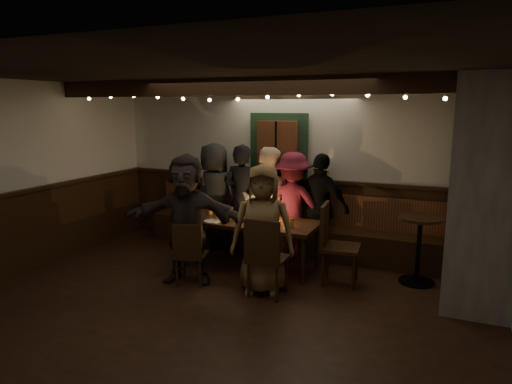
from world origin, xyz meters
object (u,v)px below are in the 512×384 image
at_px(person_c, 267,201).
at_px(person_d, 293,205).
at_px(high_top, 419,241).
at_px(person_f, 187,219).
at_px(person_b, 243,198).
at_px(dining_table, 250,224).
at_px(chair_end, 333,239).
at_px(chair_near_right, 265,253).
at_px(person_a, 214,195).
at_px(person_e, 321,207).
at_px(chair_near_left, 189,251).
at_px(person_g, 263,229).

xyz_separation_m(person_c, person_d, (0.41, 0.03, -0.03)).
relative_size(high_top, person_f, 0.53).
xyz_separation_m(high_top, person_b, (-2.64, 0.31, 0.29)).
distance_m(person_b, person_f, 1.44).
relative_size(dining_table, chair_end, 1.83).
height_order(person_c, person_f, person_f).
bearing_deg(chair_near_right, person_d, 97.45).
distance_m(person_a, person_c, 0.91).
relative_size(dining_table, person_b, 1.13).
xyz_separation_m(dining_table, chair_near_right, (0.59, -0.89, -0.08)).
distance_m(chair_end, person_e, 1.00).
distance_m(dining_table, high_top, 2.25).
distance_m(person_a, person_b, 0.52).
bearing_deg(person_a, chair_near_left, 107.97).
height_order(chair_end, person_g, person_g).
relative_size(person_c, person_g, 1.04).
bearing_deg(person_g, person_b, 107.59).
relative_size(person_b, person_c, 1.02).
bearing_deg(chair_near_left, person_d, 63.90).
bearing_deg(chair_near_right, person_e, 82.73).
bearing_deg(person_g, person_e, 62.33).
xyz_separation_m(dining_table, person_f, (-0.53, -0.80, 0.21)).
relative_size(chair_near_right, person_b, 0.58).
bearing_deg(person_g, high_top, 15.28).
xyz_separation_m(person_b, person_g, (0.91, -1.36, -0.05)).
relative_size(dining_table, chair_near_left, 2.31).
bearing_deg(chair_end, chair_near_left, -153.46).
bearing_deg(person_f, chair_near_left, -64.02).
bearing_deg(person_d, person_b, 0.74).
distance_m(person_b, person_d, 0.80).
relative_size(chair_near_left, person_f, 0.49).
xyz_separation_m(chair_near_right, person_b, (-1.01, 1.52, 0.30)).
bearing_deg(person_d, chair_near_right, 92.63).
relative_size(chair_near_left, high_top, 0.94).
xyz_separation_m(person_e, person_g, (-0.31, -1.50, 0.00)).
height_order(person_a, person_g, person_a).
distance_m(chair_end, person_d, 1.19).
relative_size(chair_near_right, person_e, 0.61).
relative_size(chair_near_right, person_a, 0.58).
bearing_deg(person_f, person_g, -10.30).
xyz_separation_m(chair_near_left, high_top, (2.64, 1.25, 0.09)).
distance_m(chair_end, person_a, 2.30).
xyz_separation_m(person_b, person_f, (-0.12, -1.43, -0.01)).
relative_size(dining_table, person_g, 1.20).
height_order(dining_table, person_g, person_g).
relative_size(chair_near_right, person_g, 0.61).
height_order(person_b, person_g, person_b).
distance_m(chair_near_right, person_d, 1.63).
bearing_deg(dining_table, chair_near_right, -56.27).
bearing_deg(dining_table, chair_end, -5.64).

